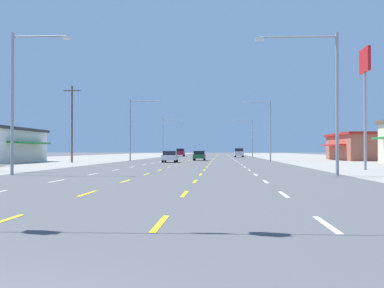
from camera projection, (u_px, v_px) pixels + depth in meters
ground_plane at (198, 162)px, 70.17m from camera, size 572.00×572.00×0.00m
lot_apron_left at (17, 162)px, 71.53m from camera, size 28.00×440.00×0.01m
lane_markings at (206, 158)px, 108.61m from camera, size 10.64×227.60×0.01m
sedan_inner_left_nearest at (170, 157)px, 67.14m from camera, size 1.80×4.50×1.46m
sedan_center_turn_near at (199, 156)px, 79.99m from camera, size 1.80×4.50×1.46m
suv_far_right_mid at (239, 153)px, 116.88m from camera, size 1.98×4.90×1.98m
suv_far_left_midfar at (181, 152)px, 131.25m from camera, size 1.98×4.90×1.98m
storefront_right_row_2 at (376, 147)px, 82.99m from camera, size 13.96×18.27×4.24m
pole_sign_right_row_1 at (365, 75)px, 41.73m from camera, size 0.24×2.56×9.68m
streetlight_left_row_0 at (18, 92)px, 33.19m from camera, size 3.85×0.26×9.01m
streetlight_right_row_0 at (327, 90)px, 32.13m from camera, size 5.09×0.26×8.78m
streetlight_left_row_1 at (134, 125)px, 76.39m from camera, size 4.50×0.26×8.97m
streetlight_right_row_1 at (267, 125)px, 75.32m from camera, size 4.07×0.26×8.79m
streetlight_left_row_2 at (165, 134)px, 119.58m from camera, size 4.72×0.26×8.70m
streetlight_right_row_2 at (250, 135)px, 118.52m from camera, size 4.51×0.26×8.57m
utility_pole_left_row_1 at (72, 123)px, 66.26m from camera, size 2.20×0.26×9.70m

